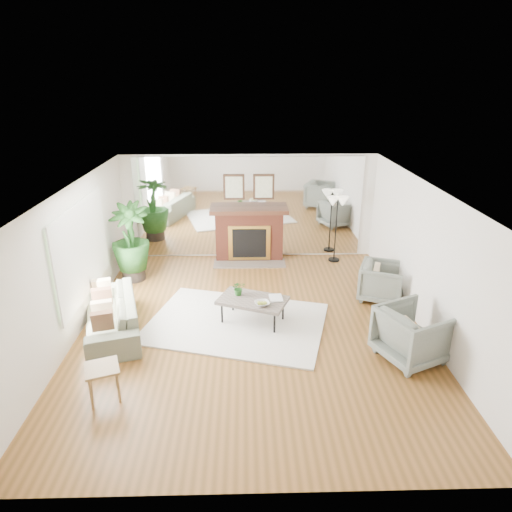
{
  "coord_description": "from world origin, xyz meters",
  "views": [
    {
      "loc": [
        -0.11,
        -7.11,
        4.18
      ],
      "look_at": [
        0.09,
        0.6,
        1.12
      ],
      "focal_mm": 32.0,
      "sensor_mm": 36.0,
      "label": 1
    }
  ],
  "objects_px": {
    "armchair_back": "(382,282)",
    "fireplace": "(249,233)",
    "armchair_front": "(413,334)",
    "side_table": "(102,372)",
    "floor_lamp": "(337,207)",
    "sofa": "(111,314)",
    "potted_ficus": "(130,240)",
    "coffee_table": "(253,301)"
  },
  "relations": [
    {
      "from": "armchair_back",
      "to": "fireplace",
      "type": "bearing_deg",
      "value": 71.76
    },
    {
      "from": "fireplace",
      "to": "armchair_front",
      "type": "height_order",
      "value": "fireplace"
    },
    {
      "from": "side_table",
      "to": "armchair_back",
      "type": "bearing_deg",
      "value": 31.89
    },
    {
      "from": "fireplace",
      "to": "floor_lamp",
      "type": "distance_m",
      "value": 2.17
    },
    {
      "from": "sofa",
      "to": "armchair_back",
      "type": "distance_m",
      "value": 5.17
    },
    {
      "from": "fireplace",
      "to": "side_table",
      "type": "xyz_separation_m",
      "value": [
        -2.07,
        -5.13,
        -0.24
      ]
    },
    {
      "from": "armchair_back",
      "to": "armchair_front",
      "type": "distance_m",
      "value": 2.07
    },
    {
      "from": "armchair_back",
      "to": "potted_ficus",
      "type": "height_order",
      "value": "potted_ficus"
    },
    {
      "from": "side_table",
      "to": "sofa",
      "type": "bearing_deg",
      "value": 101.81
    },
    {
      "from": "coffee_table",
      "to": "armchair_back",
      "type": "relative_size",
      "value": 1.64
    },
    {
      "from": "armchair_back",
      "to": "sofa",
      "type": "bearing_deg",
      "value": 124.43
    },
    {
      "from": "armchair_back",
      "to": "side_table",
      "type": "height_order",
      "value": "armchair_back"
    },
    {
      "from": "sofa",
      "to": "side_table",
      "type": "height_order",
      "value": "sofa"
    },
    {
      "from": "armchair_front",
      "to": "floor_lamp",
      "type": "bearing_deg",
      "value": -18.49
    },
    {
      "from": "floor_lamp",
      "to": "side_table",
      "type": "bearing_deg",
      "value": -129.65
    },
    {
      "from": "armchair_front",
      "to": "side_table",
      "type": "relative_size",
      "value": 1.68
    },
    {
      "from": "coffee_table",
      "to": "armchair_back",
      "type": "xyz_separation_m",
      "value": [
        2.58,
        0.87,
        -0.06
      ]
    },
    {
      "from": "armchair_front",
      "to": "potted_ficus",
      "type": "relative_size",
      "value": 0.55
    },
    {
      "from": "potted_ficus",
      "to": "armchair_back",
      "type": "bearing_deg",
      "value": -11.99
    },
    {
      "from": "armchair_back",
      "to": "floor_lamp",
      "type": "bearing_deg",
      "value": 37.19
    },
    {
      "from": "coffee_table",
      "to": "side_table",
      "type": "xyz_separation_m",
      "value": [
        -2.09,
        -2.03,
        -0.01
      ]
    },
    {
      "from": "potted_ficus",
      "to": "floor_lamp",
      "type": "bearing_deg",
      "value": 11.93
    },
    {
      "from": "floor_lamp",
      "to": "armchair_back",
      "type": "bearing_deg",
      "value": -75.14
    },
    {
      "from": "side_table",
      "to": "armchair_front",
      "type": "bearing_deg",
      "value": 10.43
    },
    {
      "from": "fireplace",
      "to": "sofa",
      "type": "relative_size",
      "value": 0.95
    },
    {
      "from": "floor_lamp",
      "to": "potted_ficus",
      "type": "bearing_deg",
      "value": -168.07
    },
    {
      "from": "side_table",
      "to": "floor_lamp",
      "type": "distance_m",
      "value": 6.52
    },
    {
      "from": "armchair_front",
      "to": "floor_lamp",
      "type": "height_order",
      "value": "floor_lamp"
    },
    {
      "from": "sofa",
      "to": "potted_ficus",
      "type": "xyz_separation_m",
      "value": [
        -0.1,
        2.18,
        0.6
      ]
    },
    {
      "from": "fireplace",
      "to": "coffee_table",
      "type": "bearing_deg",
      "value": -89.59
    },
    {
      "from": "potted_ficus",
      "to": "sofa",
      "type": "bearing_deg",
      "value": -87.29
    },
    {
      "from": "side_table",
      "to": "coffee_table",
      "type": "bearing_deg",
      "value": 44.2
    },
    {
      "from": "armchair_back",
      "to": "side_table",
      "type": "xyz_separation_m",
      "value": [
        -4.67,
        -2.91,
        0.05
      ]
    },
    {
      "from": "armchair_front",
      "to": "side_table",
      "type": "distance_m",
      "value": 4.64
    },
    {
      "from": "coffee_table",
      "to": "armchair_back",
      "type": "distance_m",
      "value": 2.72
    },
    {
      "from": "sofa",
      "to": "armchair_back",
      "type": "height_order",
      "value": "armchair_back"
    },
    {
      "from": "sofa",
      "to": "armchair_back",
      "type": "relative_size",
      "value": 2.6
    },
    {
      "from": "fireplace",
      "to": "potted_ficus",
      "type": "xyz_separation_m",
      "value": [
        -2.55,
        -1.13,
        0.26
      ]
    },
    {
      "from": "potted_ficus",
      "to": "armchair_front",
      "type": "bearing_deg",
      "value": -32.06
    },
    {
      "from": "fireplace",
      "to": "armchair_back",
      "type": "bearing_deg",
      "value": -40.57
    },
    {
      "from": "sofa",
      "to": "armchair_front",
      "type": "height_order",
      "value": "armchair_front"
    },
    {
      "from": "fireplace",
      "to": "side_table",
      "type": "relative_size",
      "value": 3.61
    }
  ]
}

